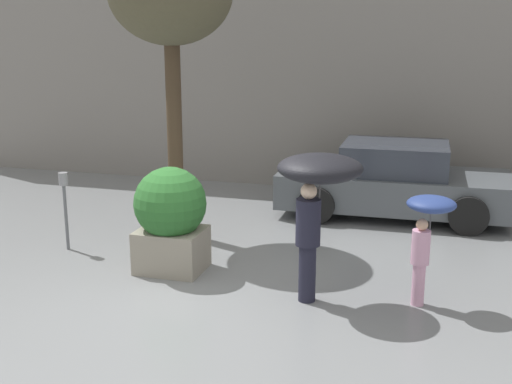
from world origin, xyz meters
name	(u,v)px	position (x,y,z in m)	size (l,w,h in m)	color
ground_plane	(176,296)	(0.00, 0.00, 0.00)	(40.00, 40.00, 0.00)	slate
building_facade	(292,48)	(0.00, 6.50, 3.00)	(18.00, 0.30, 6.00)	gray
planter_box	(171,216)	(-0.42, 0.86, 0.80)	(1.03, 1.03, 1.51)	gray
person_adult	(317,183)	(1.76, 0.38, 1.53)	(1.05, 1.05, 1.89)	#1E1E2D
person_child	(427,224)	(3.08, 0.62, 1.05)	(0.60, 0.60, 1.40)	#D199B7
parked_car_near	(394,182)	(2.40, 4.64, 0.63)	(4.21, 2.06, 1.36)	#4C5156
parking_meter	(64,194)	(-2.36, 1.23, 0.89)	(0.14, 0.14, 1.24)	#595B60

